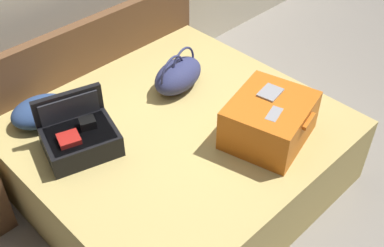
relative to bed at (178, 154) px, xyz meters
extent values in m
plane|color=gray|center=(0.00, -0.40, -0.26)|extent=(12.00, 12.00, 0.00)
cube|color=tan|center=(0.00, 0.00, 0.00)|extent=(1.95, 1.81, 0.53)
cube|color=brown|center=(0.00, 0.95, 0.20)|extent=(1.99, 0.08, 0.92)
cube|color=#D16619|center=(0.33, -0.48, 0.39)|extent=(0.62, 0.57, 0.24)
cube|color=#28282D|center=(0.33, -0.48, 0.42)|extent=(0.54, 0.50, 0.17)
cube|color=#99999E|center=(0.25, -0.56, 0.52)|extent=(0.15, 0.10, 0.05)
cube|color=#99999E|center=(0.39, -0.42, 0.53)|extent=(0.17, 0.14, 0.06)
cube|color=#D16619|center=(0.33, -0.48, 0.53)|extent=(0.62, 0.57, 0.04)
cube|color=#D16619|center=(0.39, -0.72, 0.51)|extent=(0.16, 0.06, 0.02)
cube|color=black|center=(-0.58, 0.23, 0.34)|extent=(0.50, 0.43, 0.15)
cube|color=#28282D|center=(-0.58, 0.23, 0.36)|extent=(0.44, 0.38, 0.10)
cube|color=#B21E19|center=(-0.66, 0.22, 0.43)|extent=(0.15, 0.15, 0.04)
cube|color=black|center=(-0.51, 0.25, 0.44)|extent=(0.12, 0.11, 0.06)
cube|color=black|center=(-0.53, 0.41, 0.43)|extent=(0.42, 0.16, 0.32)
cube|color=#28282D|center=(-0.53, 0.38, 0.43)|extent=(0.35, 0.11, 0.28)
ellipsoid|color=navy|center=(0.29, 0.30, 0.37)|extent=(0.48, 0.35, 0.20)
torus|color=navy|center=(0.23, 0.29, 0.42)|extent=(0.26, 0.07, 0.27)
torus|color=navy|center=(0.36, 0.32, 0.42)|extent=(0.26, 0.07, 0.27)
ellipsoid|color=navy|center=(-0.60, 0.66, 0.35)|extent=(0.43, 0.34, 0.16)
camera|label=1|loc=(-1.58, -1.74, 2.30)|focal=44.49mm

